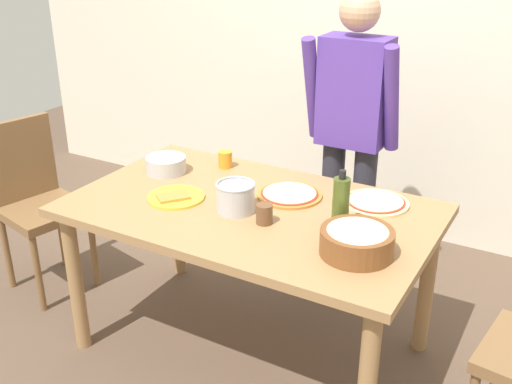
% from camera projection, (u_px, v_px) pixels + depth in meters
% --- Properties ---
extents(ground, '(8.00, 8.00, 0.00)m').
position_uv_depth(ground, '(251.00, 346.00, 3.00)').
color(ground, brown).
extents(wall_back, '(5.60, 0.10, 2.60)m').
position_uv_depth(wall_back, '(381.00, 30.00, 3.74)').
color(wall_back, silver).
rests_on(wall_back, ground).
extents(dining_table, '(1.60, 0.96, 0.76)m').
position_uv_depth(dining_table, '(250.00, 225.00, 2.73)').
color(dining_table, '#A37A4C').
rests_on(dining_table, ground).
extents(person_cook, '(0.49, 0.25, 1.62)m').
position_uv_depth(person_cook, '(352.00, 127.00, 3.14)').
color(person_cook, '#2D2D38').
rests_on(person_cook, ground).
extents(chair_wooden_left, '(0.48, 0.48, 0.95)m').
position_uv_depth(chair_wooden_left, '(35.00, 196.00, 3.33)').
color(chair_wooden_left, brown).
rests_on(chair_wooden_left, ground).
extents(pizza_raw_on_board, '(0.30, 0.30, 0.02)m').
position_uv_depth(pizza_raw_on_board, '(376.00, 202.00, 2.71)').
color(pizza_raw_on_board, beige).
rests_on(pizza_raw_on_board, dining_table).
extents(pizza_cooked_on_tray, '(0.30, 0.30, 0.02)m').
position_uv_depth(pizza_cooked_on_tray, '(290.00, 194.00, 2.79)').
color(pizza_cooked_on_tray, '#C67A33').
rests_on(pizza_cooked_on_tray, dining_table).
extents(plate_with_slice, '(0.26, 0.26, 0.02)m').
position_uv_depth(plate_with_slice, '(175.00, 197.00, 2.76)').
color(plate_with_slice, gold).
rests_on(plate_with_slice, dining_table).
extents(popcorn_bowl, '(0.28, 0.28, 0.11)m').
position_uv_depth(popcorn_bowl, '(357.00, 240.00, 2.28)').
color(popcorn_bowl, brown).
rests_on(popcorn_bowl, dining_table).
extents(mixing_bowl_steel, '(0.20, 0.20, 0.08)m').
position_uv_depth(mixing_bowl_steel, '(166.00, 165.00, 3.04)').
color(mixing_bowl_steel, '#B7B7BC').
rests_on(mixing_bowl_steel, dining_table).
extents(olive_oil_bottle, '(0.07, 0.07, 0.26)m').
position_uv_depth(olive_oil_bottle, '(341.00, 203.00, 2.46)').
color(olive_oil_bottle, '#47561E').
rests_on(olive_oil_bottle, dining_table).
extents(steel_pot, '(0.17, 0.17, 0.13)m').
position_uv_depth(steel_pot, '(236.00, 197.00, 2.63)').
color(steel_pot, '#B7B7BC').
rests_on(steel_pot, dining_table).
extents(cup_orange, '(0.07, 0.07, 0.08)m').
position_uv_depth(cup_orange, '(225.00, 159.00, 3.10)').
color(cup_orange, orange).
rests_on(cup_orange, dining_table).
extents(cup_small_brown, '(0.07, 0.07, 0.08)m').
position_uv_depth(cup_small_brown, '(264.00, 214.00, 2.53)').
color(cup_small_brown, brown).
rests_on(cup_small_brown, dining_table).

